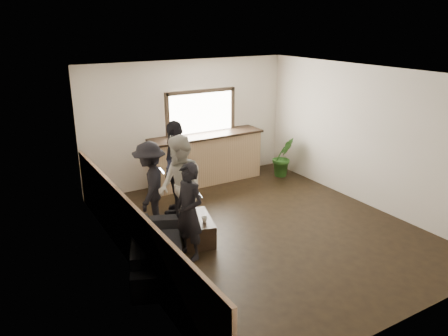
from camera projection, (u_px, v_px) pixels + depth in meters
ground at (263, 229)px, 7.97m from camera, size 5.00×6.00×0.01m
room_shell at (229, 158)px, 7.14m from camera, size 5.01×6.01×2.80m
bar_counter at (207, 155)px, 10.10m from camera, size 2.70×0.68×2.13m
sofa at (158, 249)px, 6.69m from camera, size 1.44×2.13×0.58m
coffee_table at (196, 229)px, 7.53m from camera, size 0.72×1.00×0.40m
cup_a at (190, 212)px, 7.58m from camera, size 0.14×0.14×0.10m
cup_b at (204, 219)px, 7.31m from camera, size 0.10×0.10×0.09m
potted_plant at (283, 157)px, 10.53m from camera, size 0.58×0.49×0.96m
person_a at (189, 212)px, 6.78m from camera, size 0.52×0.65×1.57m
person_b at (180, 188)px, 7.43m from camera, size 0.75×0.93×1.81m
person_c at (150, 185)px, 7.85m from camera, size 1.03×1.19×1.60m
person_d at (176, 169)px, 8.29m from camera, size 1.07×1.12×1.87m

